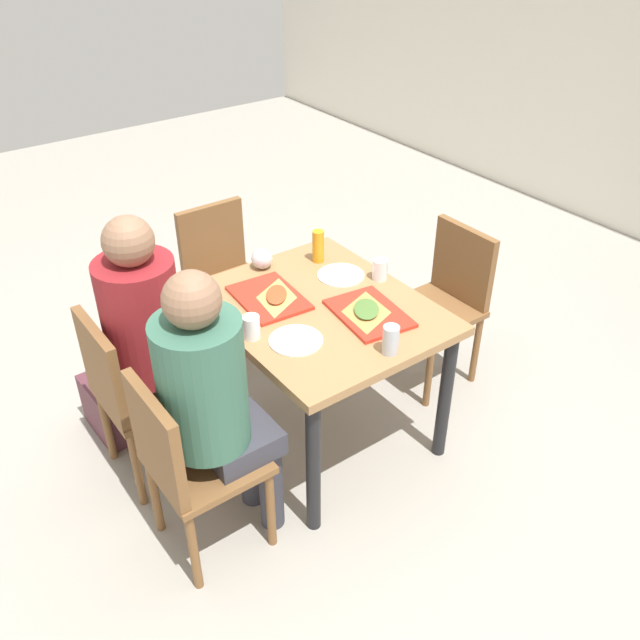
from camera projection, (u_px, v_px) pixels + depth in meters
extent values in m
cube|color=#9E998E|center=(320.00, 431.00, 3.36)|extent=(10.00, 10.00, 0.02)
cube|color=#9E7247|center=(320.00, 310.00, 2.96)|extent=(1.03, 0.85, 0.04)
cylinder|color=black|center=(204.00, 356.00, 3.29)|extent=(0.06, 0.06, 0.69)
cylinder|color=black|center=(313.00, 467.00, 2.68)|extent=(0.06, 0.06, 0.69)
cylinder|color=black|center=(325.00, 308.00, 3.65)|extent=(0.06, 0.06, 0.69)
cylinder|color=black|center=(445.00, 396.00, 3.04)|extent=(0.06, 0.06, 0.69)
cube|color=brown|center=(150.00, 392.00, 2.93)|extent=(0.40, 0.40, 0.03)
cube|color=brown|center=(101.00, 368.00, 2.73)|extent=(0.38, 0.04, 0.40)
cylinder|color=brown|center=(174.00, 396.00, 3.25)|extent=(0.04, 0.04, 0.41)
cylinder|color=brown|center=(208.00, 436.00, 3.03)|extent=(0.04, 0.04, 0.41)
cylinder|color=brown|center=(107.00, 424.00, 3.09)|extent=(0.04, 0.04, 0.41)
cylinder|color=brown|center=(137.00, 469.00, 2.86)|extent=(0.04, 0.04, 0.41)
cube|color=brown|center=(207.00, 462.00, 2.59)|extent=(0.40, 0.40, 0.03)
cube|color=brown|center=(156.00, 440.00, 2.38)|extent=(0.38, 0.04, 0.40)
cylinder|color=brown|center=(228.00, 458.00, 2.91)|extent=(0.04, 0.04, 0.41)
cylinder|color=brown|center=(271.00, 508.00, 2.68)|extent=(0.04, 0.04, 0.41)
cylinder|color=brown|center=(155.00, 494.00, 2.74)|extent=(0.04, 0.04, 0.41)
cylinder|color=brown|center=(194.00, 551.00, 2.52)|extent=(0.04, 0.04, 0.41)
cube|color=brown|center=(434.00, 310.00, 3.48)|extent=(0.40, 0.40, 0.03)
cube|color=brown|center=(463.00, 263.00, 3.44)|extent=(0.38, 0.04, 0.40)
cylinder|color=brown|center=(429.00, 373.00, 3.40)|extent=(0.04, 0.04, 0.41)
cylinder|color=brown|center=(385.00, 341.00, 3.63)|extent=(0.04, 0.04, 0.41)
cylinder|color=brown|center=(476.00, 349.00, 3.57)|extent=(0.04, 0.04, 0.41)
cylinder|color=brown|center=(431.00, 320.00, 3.80)|extent=(0.04, 0.04, 0.41)
cube|color=brown|center=(231.00, 288.00, 3.66)|extent=(0.40, 0.40, 0.03)
cube|color=brown|center=(212.00, 240.00, 3.66)|extent=(0.04, 0.38, 0.40)
cylinder|color=brown|center=(276.00, 325.00, 3.76)|extent=(0.04, 0.04, 0.41)
cylinder|color=brown|center=(222.00, 346.00, 3.59)|extent=(0.04, 0.04, 0.41)
cylinder|color=brown|center=(245.00, 299.00, 3.98)|extent=(0.04, 0.04, 0.41)
cylinder|color=brown|center=(193.00, 318.00, 3.82)|extent=(0.04, 0.04, 0.41)
cylinder|color=#383842|center=(194.00, 398.00, 3.22)|extent=(0.10, 0.10, 0.44)
cylinder|color=#383842|center=(210.00, 417.00, 3.11)|extent=(0.10, 0.10, 0.44)
cube|color=#383842|center=(176.00, 369.00, 2.96)|extent=(0.32, 0.28, 0.10)
cylinder|color=maroon|center=(142.00, 319.00, 2.73)|extent=(0.32, 0.32, 0.52)
sphere|color=#8C664C|center=(128.00, 241.00, 2.54)|extent=(0.20, 0.20, 0.20)
cylinder|color=#383842|center=(251.00, 462.00, 2.87)|extent=(0.10, 0.10, 0.44)
cylinder|color=#383842|center=(271.00, 485.00, 2.76)|extent=(0.10, 0.10, 0.44)
cube|color=#383842|center=(235.00, 435.00, 2.62)|extent=(0.32, 0.28, 0.10)
cylinder|color=#386651|center=(202.00, 384.00, 2.39)|extent=(0.32, 0.32, 0.52)
sphere|color=#8C664C|center=(192.00, 300.00, 2.20)|extent=(0.20, 0.20, 0.20)
cube|color=red|center=(269.00, 298.00, 2.99)|extent=(0.38, 0.29, 0.02)
cube|color=red|center=(369.00, 313.00, 2.89)|extent=(0.39, 0.30, 0.02)
cylinder|color=white|center=(341.00, 275.00, 3.17)|extent=(0.22, 0.22, 0.01)
cylinder|color=white|center=(296.00, 340.00, 2.73)|extent=(0.22, 0.22, 0.01)
pyramid|color=tan|center=(277.00, 296.00, 2.98)|extent=(0.27, 0.24, 0.01)
ellipsoid|color=#B74723|center=(276.00, 294.00, 2.97)|extent=(0.19, 0.17, 0.01)
pyramid|color=#C68C47|center=(366.00, 311.00, 2.88)|extent=(0.28, 0.27, 0.01)
ellipsoid|color=#4C7233|center=(366.00, 309.00, 2.87)|extent=(0.20, 0.19, 0.01)
cylinder|color=white|center=(380.00, 270.00, 3.12)|extent=(0.07, 0.07, 0.10)
cylinder|color=white|center=(251.00, 327.00, 2.73)|extent=(0.07, 0.07, 0.10)
cylinder|color=#B7BCC6|center=(391.00, 340.00, 2.64)|extent=(0.07, 0.07, 0.12)
cylinder|color=orange|center=(318.00, 246.00, 3.25)|extent=(0.06, 0.06, 0.16)
sphere|color=silver|center=(262.00, 259.00, 3.21)|extent=(0.10, 0.10, 0.10)
cube|color=#592D38|center=(109.00, 408.00, 3.28)|extent=(0.33, 0.17, 0.28)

